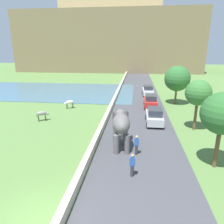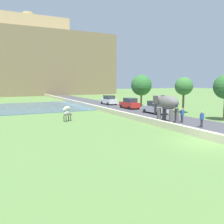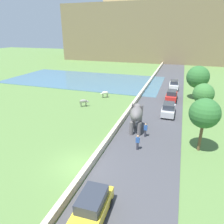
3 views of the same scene
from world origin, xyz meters
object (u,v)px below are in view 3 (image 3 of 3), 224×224
car_red (171,95)px  cow_white (105,93)px  car_white (174,85)px  elephant (136,115)px  car_silver (168,109)px  person_beside_elephant (145,130)px  person_trailing (138,142)px  cow_grey (84,101)px  car_yellow (91,208)px

car_red → cow_white: (-11.10, -1.94, -0.06)m
car_white → car_red: bearing=-90.0°
elephant → car_silver: size_ratio=0.89×
car_white → car_red: size_ratio=1.01×
person_beside_elephant → cow_white: size_ratio=1.22×
car_white → person_trailing: bearing=-95.0°
person_trailing → cow_grey: person_trailing is taller
elephant → car_yellow: 12.81m
car_white → car_yellow: 33.57m
car_yellow → cow_white: 25.03m
elephant → person_beside_elephant: (1.29, -1.11, -1.16)m
car_red → elephant: bearing=-103.8°
person_trailing → car_white: car_white is taller
car_red → cow_grey: bearing=-150.1°
car_silver → car_red: bearing=90.0°
car_red → car_white: bearing=90.0°
car_silver → car_yellow: bearing=-99.5°
person_beside_elephant → car_white: (1.89, 21.77, 0.03)m
person_beside_elephant → car_red: (1.89, 14.02, 0.03)m
person_beside_elephant → car_red: size_ratio=0.41×
elephant → car_red: size_ratio=0.88×
car_white → car_silver: 14.54m
elephant → car_red: elephant is taller
elephant → car_red: 13.34m
car_white → cow_white: bearing=-138.9°
car_yellow → cow_grey: car_yellow is taller
car_silver → cow_grey: car_silver is taller
car_white → cow_grey: 19.57m
elephant → car_white: (3.18, 20.65, -1.14)m
person_beside_elephant → car_yellow: size_ratio=0.40×
cow_grey → person_trailing: bearing=-42.9°
car_silver → cow_grey: size_ratio=2.97×
person_beside_elephant → car_white: 21.85m
elephant → cow_grey: 11.04m
car_white → car_yellow: (-3.15, -33.42, 0.00)m
cow_grey → person_beside_elephant: bearing=-32.4°
person_beside_elephant → car_silver: bearing=75.3°
car_red → cow_white: size_ratio=3.00×
car_red → cow_white: bearing=-170.1°
elephant → cow_white: 13.58m
car_yellow → cow_white: (-7.95, 23.73, -0.06)m
person_trailing → person_beside_elephant: bearing=84.9°
person_trailing → cow_grey: size_ratio=1.21×
person_trailing → car_white: 24.78m
elephant → car_white: elephant is taller
car_white → cow_grey: car_white is taller
car_silver → car_red: 6.80m
car_yellow → cow_grey: 20.70m
car_yellow → car_silver: 19.14m
car_silver → cow_white: bearing=156.4°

